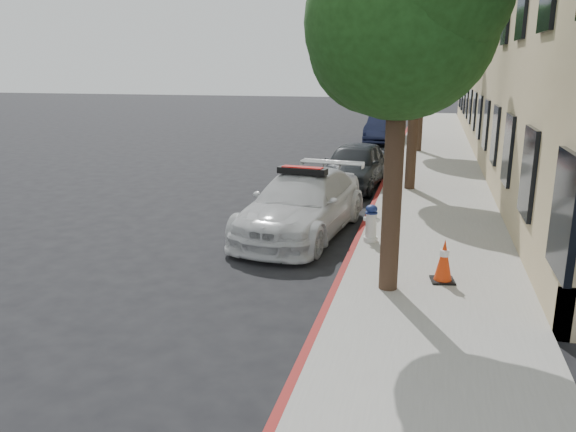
{
  "coord_description": "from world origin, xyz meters",
  "views": [
    {
      "loc": [
        3.43,
        -10.66,
        3.64
      ],
      "look_at": [
        0.99,
        -1.08,
        1.0
      ],
      "focal_mm": 35.0,
      "sensor_mm": 36.0,
      "label": 1
    }
  ],
  "objects_px": {
    "parked_car_far": "(385,127)",
    "parked_car_mid": "(355,165)",
    "traffic_cone": "(444,261)",
    "police_car": "(302,204)",
    "fire_hydrant": "(371,223)"
  },
  "relations": [
    {
      "from": "parked_car_mid",
      "to": "fire_hydrant",
      "type": "bearing_deg",
      "value": -73.99
    },
    {
      "from": "fire_hydrant",
      "to": "traffic_cone",
      "type": "distance_m",
      "value": 2.42
    },
    {
      "from": "police_car",
      "to": "traffic_cone",
      "type": "xyz_separation_m",
      "value": [
        3.02,
        -2.61,
        -0.18
      ]
    },
    {
      "from": "fire_hydrant",
      "to": "parked_car_far",
      "type": "bearing_deg",
      "value": 94.87
    },
    {
      "from": "fire_hydrant",
      "to": "traffic_cone",
      "type": "xyz_separation_m",
      "value": [
        1.42,
        -1.96,
        -0.01
      ]
    },
    {
      "from": "parked_car_far",
      "to": "parked_car_mid",
      "type": "bearing_deg",
      "value": -87.91
    },
    {
      "from": "parked_car_far",
      "to": "fire_hydrant",
      "type": "height_order",
      "value": "parked_car_far"
    },
    {
      "from": "parked_car_mid",
      "to": "fire_hydrant",
      "type": "relative_size",
      "value": 5.33
    },
    {
      "from": "traffic_cone",
      "to": "police_car",
      "type": "bearing_deg",
      "value": 139.19
    },
    {
      "from": "parked_car_mid",
      "to": "traffic_cone",
      "type": "distance_m",
      "value": 8.3
    },
    {
      "from": "parked_car_mid",
      "to": "traffic_cone",
      "type": "bearing_deg",
      "value": -66.93
    },
    {
      "from": "parked_car_mid",
      "to": "police_car",
      "type": "bearing_deg",
      "value": -89.84
    },
    {
      "from": "police_car",
      "to": "parked_car_far",
      "type": "relative_size",
      "value": 1.11
    },
    {
      "from": "parked_car_mid",
      "to": "parked_car_far",
      "type": "xyz_separation_m",
      "value": [
        0.0,
        11.13,
        0.03
      ]
    },
    {
      "from": "fire_hydrant",
      "to": "traffic_cone",
      "type": "relative_size",
      "value": 1.05
    }
  ]
}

